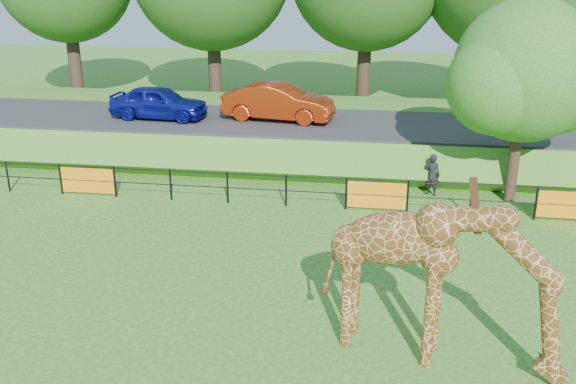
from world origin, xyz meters
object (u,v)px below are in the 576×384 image
object	(u,v)px
car_blue	(159,102)
car_red	(278,102)
visitor	(432,175)
tree_east	(528,76)
giraffe	(443,282)

from	to	relation	value
car_blue	car_red	xyz separation A→B (m)	(5.02, 0.47, 0.06)
visitor	tree_east	size ratio (longest dim) A/B	0.22
giraffe	car_red	distance (m)	15.31
visitor	tree_east	xyz separation A→B (m)	(2.72, -0.17, 3.53)
giraffe	car_red	xyz separation A→B (m)	(-5.64, 14.23, 0.38)
car_red	tree_east	size ratio (longest dim) A/B	0.68
giraffe	car_blue	bearing A→B (deg)	142.29
car_blue	tree_east	xyz separation A→B (m)	(13.86, -4.03, 2.17)
giraffe	visitor	size ratio (longest dim) A/B	3.36
visitor	tree_east	world-z (taller)	tree_east
car_blue	car_red	world-z (taller)	car_red
car_red	visitor	world-z (taller)	car_red
giraffe	car_blue	size ratio (longest dim) A/B	1.24
car_red	car_blue	bearing A→B (deg)	103.18
giraffe	car_blue	world-z (taller)	giraffe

